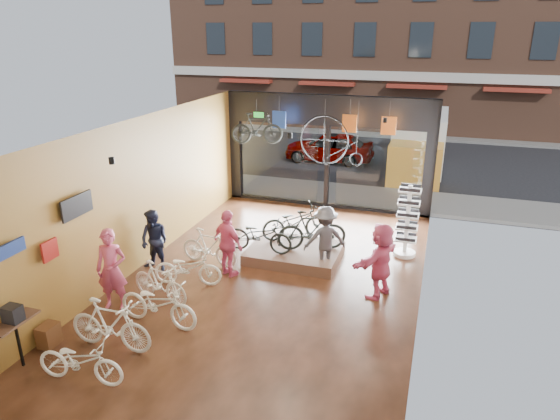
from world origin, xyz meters
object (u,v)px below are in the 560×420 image
at_px(floor_bike_2, 158,304).
at_px(penny_farthing, 334,142).
at_px(customer_3, 325,238).
at_px(floor_bike_4, 188,268).
at_px(floor_bike_5, 209,247).
at_px(customer_2, 228,243).
at_px(sunglasses_rack, 407,221).
at_px(floor_bike_0, 80,361).
at_px(box_truck, 418,146).
at_px(hung_bike, 257,128).
at_px(display_bike_right, 295,222).
at_px(floor_bike_1, 110,325).
at_px(customer_0, 112,269).
at_px(customer_1, 154,241).
at_px(display_bike_mid, 312,230).
at_px(customer_5, 380,260).
at_px(display_platform, 295,253).
at_px(street_car, 329,147).
at_px(display_bike_left, 259,235).
at_px(floor_bike_3, 160,282).

relative_size(floor_bike_2, penny_farthing, 0.95).
relative_size(customer_3, penny_farthing, 0.87).
bearing_deg(floor_bike_2, floor_bike_4, 11.96).
xyz_separation_m(floor_bike_5, customer_2, (0.73, -0.40, 0.38)).
bearing_deg(customer_2, sunglasses_rack, -120.37).
bearing_deg(floor_bike_5, customer_3, -70.02).
bearing_deg(floor_bike_0, floor_bike_4, -6.73).
relative_size(box_truck, customer_3, 3.70).
bearing_deg(hung_bike, penny_farthing, -90.70).
height_order(floor_bike_0, display_bike_right, display_bike_right).
distance_m(floor_bike_1, customer_0, 1.63).
bearing_deg(floor_bike_2, display_bike_right, -15.46).
relative_size(floor_bike_0, customer_1, 1.01).
bearing_deg(display_bike_mid, customer_5, -147.31).
relative_size(display_platform, customer_2, 1.39).
distance_m(box_truck, customer_0, 14.15).
distance_m(customer_2, customer_5, 3.69).
relative_size(street_car, floor_bike_1, 2.31).
bearing_deg(customer_3, floor_bike_4, 4.65).
relative_size(sunglasses_rack, hung_bike, 1.26).
bearing_deg(customer_0, hung_bike, 65.59).
distance_m(street_car, floor_bike_1, 15.33).
xyz_separation_m(floor_bike_4, customer_5, (4.43, 0.89, 0.46)).
distance_m(customer_2, hung_bike, 4.57).
height_order(floor_bike_1, hung_bike, hung_bike).
bearing_deg(customer_5, display_bike_left, -80.46).
height_order(floor_bike_3, floor_bike_4, floor_bike_3).
distance_m(floor_bike_5, customer_2, 0.91).
bearing_deg(floor_bike_3, penny_farthing, -8.30).
bearing_deg(floor_bike_0, penny_farthing, -20.01).
relative_size(display_bike_left, customer_2, 1.02).
bearing_deg(floor_bike_5, customer_2, -112.25).
height_order(box_truck, display_bike_mid, box_truck).
bearing_deg(floor_bike_1, penny_farthing, -17.64).
xyz_separation_m(floor_bike_2, penny_farthing, (2.07, 7.17, 2.02)).
xyz_separation_m(display_platform, customer_5, (2.40, -1.28, 0.74)).
bearing_deg(box_truck, penny_farthing, -110.38).
distance_m(display_bike_left, sunglasses_rack, 3.96).
height_order(penny_farthing, hung_bike, hung_bike).
height_order(display_platform, customer_1, customer_1).
distance_m(street_car, display_bike_mid, 10.49).
height_order(street_car, display_bike_left, street_car).
xyz_separation_m(penny_farthing, hung_bike, (-2.29, -0.68, 0.43)).
relative_size(customer_0, customer_5, 1.03).
relative_size(floor_bike_4, display_bike_mid, 0.90).
xyz_separation_m(floor_bike_0, floor_bike_1, (-0.08, 0.98, 0.10)).
bearing_deg(customer_1, display_bike_right, 48.10).
xyz_separation_m(customer_3, hung_bike, (-2.89, 2.91, 2.09)).
bearing_deg(display_bike_right, floor_bike_2, 126.98).
height_order(display_bike_right, hung_bike, hung_bike).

